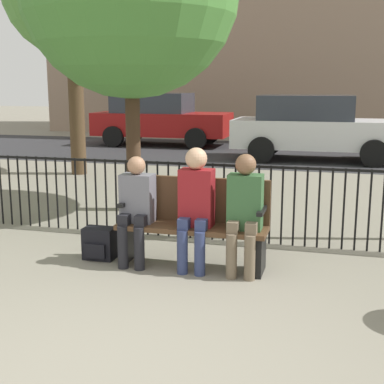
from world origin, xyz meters
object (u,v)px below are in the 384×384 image
(seated_person_1, at_px, (196,202))
(parked_car_0, at_px, (315,127))
(seated_person_0, at_px, (136,205))
(seated_person_2, at_px, (244,208))
(parked_car_1, at_px, (160,118))
(backpack, at_px, (99,244))
(park_bench, at_px, (194,220))

(seated_person_1, height_order, parked_car_0, parked_car_0)
(seated_person_0, distance_m, seated_person_2, 1.14)
(seated_person_0, height_order, seated_person_1, seated_person_1)
(seated_person_1, height_order, parked_car_1, parked_car_1)
(parked_car_1, bearing_deg, parked_car_0, -24.85)
(seated_person_0, relative_size, parked_car_0, 0.27)
(seated_person_0, height_order, parked_car_0, parked_car_0)
(parked_car_0, bearing_deg, parked_car_1, 155.15)
(seated_person_0, bearing_deg, seated_person_2, 0.19)
(parked_car_1, bearing_deg, seated_person_0, -72.89)
(seated_person_2, bearing_deg, seated_person_0, -179.81)
(seated_person_0, height_order, parked_car_1, parked_car_1)
(backpack, height_order, parked_car_0, parked_car_0)
(park_bench, height_order, seated_person_1, seated_person_1)
(park_bench, relative_size, parked_car_1, 0.37)
(seated_person_2, bearing_deg, seated_person_1, 179.71)
(seated_person_0, height_order, seated_person_2, seated_person_2)
(seated_person_0, relative_size, seated_person_2, 0.95)
(seated_person_0, bearing_deg, seated_person_1, 0.55)
(park_bench, distance_m, seated_person_0, 0.62)
(park_bench, bearing_deg, backpack, -175.53)
(parked_car_1, bearing_deg, backpack, -75.03)
(seated_person_1, relative_size, parked_car_0, 0.30)
(seated_person_1, xyz_separation_m, parked_car_0, (0.83, 8.66, 0.14))
(seated_person_1, relative_size, backpack, 3.61)
(park_bench, distance_m, parked_car_1, 11.48)
(seated_person_0, relative_size, backpack, 3.29)
(park_bench, height_order, seated_person_0, seated_person_0)
(park_bench, xyz_separation_m, parked_car_0, (0.88, 8.54, 0.35))
(seated_person_0, bearing_deg, backpack, 173.92)
(park_bench, distance_m, parked_car_0, 8.59)
(backpack, bearing_deg, seated_person_2, -1.61)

